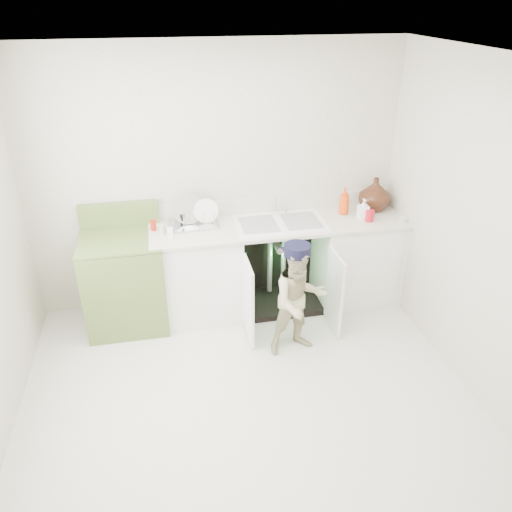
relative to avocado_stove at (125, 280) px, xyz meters
The scene contains 5 objects.
ground 1.57m from the avocado_stove, 51.99° to the right, with size 3.50×3.50×0.00m, color beige.
room_shell 1.69m from the avocado_stove, 51.99° to the right, with size 6.00×5.50×1.26m.
counter_run 1.50m from the avocado_stove, ahead, with size 2.44×1.02×1.23m.
avocado_stove is the anchor object (origin of this frame).
repair_worker 1.63m from the avocado_stove, 26.12° to the right, with size 0.54×0.63×1.03m.
Camera 1 is at (-0.52, -2.95, 2.84)m, focal length 35.00 mm.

